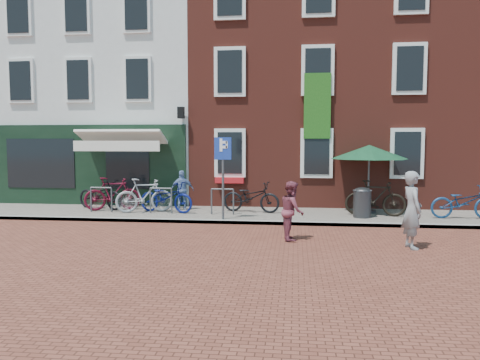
# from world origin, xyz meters

# --- Properties ---
(ground) EXTENTS (80.00, 80.00, 0.00)m
(ground) POSITION_xyz_m (0.00, 0.00, 0.00)
(ground) COLOR brown
(sidewalk) EXTENTS (24.00, 3.00, 0.10)m
(sidewalk) POSITION_xyz_m (1.00, 1.50, 0.05)
(sidewalk) COLOR slate
(sidewalk) RESTS_ON ground
(building_stucco) EXTENTS (8.00, 8.00, 9.00)m
(building_stucco) POSITION_xyz_m (-5.00, 7.00, 4.50)
(building_stucco) COLOR silver
(building_stucco) RESTS_ON ground
(building_brick_mid) EXTENTS (6.00, 8.00, 10.00)m
(building_brick_mid) POSITION_xyz_m (2.00, 7.00, 5.00)
(building_brick_mid) COLOR maroon
(building_brick_mid) RESTS_ON ground
(building_brick_right) EXTENTS (6.00, 8.00, 10.00)m
(building_brick_right) POSITION_xyz_m (8.00, 7.00, 5.00)
(building_brick_right) COLOR maroon
(building_brick_right) RESTS_ON ground
(litter_bin) EXTENTS (0.53, 0.53, 0.98)m
(litter_bin) POSITION_xyz_m (4.81, 1.11, 0.61)
(litter_bin) COLOR #333335
(litter_bin) RESTS_ON sidewalk
(parking_sign) EXTENTS (0.50, 0.08, 2.43)m
(parking_sign) POSITION_xyz_m (0.67, 0.24, 1.77)
(parking_sign) COLOR #4C4C4F
(parking_sign) RESTS_ON sidewalk
(parasol) EXTENTS (2.46, 2.46, 2.29)m
(parasol) POSITION_xyz_m (5.13, 2.10, 2.15)
(parasol) COLOR #4C4C4F
(parasol) RESTS_ON sidewalk
(woman) EXTENTS (0.53, 0.70, 1.75)m
(woman) POSITION_xyz_m (5.40, -2.58, 0.88)
(woman) COLOR gray
(woman) RESTS_ON ground
(boy) EXTENTS (0.63, 0.76, 1.45)m
(boy) POSITION_xyz_m (2.71, -1.96, 0.72)
(boy) COLOR brown
(boy) RESTS_ON ground
(cafe_person) EXTENTS (0.84, 0.53, 1.33)m
(cafe_person) POSITION_xyz_m (-1.00, 2.03, 0.77)
(cafe_person) COLOR #6984B8
(cafe_person) RESTS_ON sidewalk
(bicycle_0) EXTENTS (2.01, 1.31, 1.00)m
(bicycle_0) POSITION_xyz_m (-3.82, 1.87, 0.60)
(bicycle_0) COLOR black
(bicycle_0) RESTS_ON sidewalk
(bicycle_1) EXTENTS (1.90, 1.17, 1.11)m
(bicycle_1) POSITION_xyz_m (-3.29, 1.64, 0.65)
(bicycle_1) COLOR #510B1A
(bicycle_1) RESTS_ON sidewalk
(bicycle_2) EXTENTS (2.00, 1.11, 1.00)m
(bicycle_2) POSITION_xyz_m (-1.38, 1.40, 0.60)
(bicycle_2) COLOR navy
(bicycle_2) RESTS_ON sidewalk
(bicycle_3) EXTENTS (1.90, 1.20, 1.11)m
(bicycle_3) POSITION_xyz_m (-2.09, 1.33, 0.65)
(bicycle_3) COLOR #939395
(bicycle_3) RESTS_ON sidewalk
(bicycle_4) EXTENTS (1.99, 1.04, 1.00)m
(bicycle_4) POSITION_xyz_m (1.36, 1.77, 0.60)
(bicycle_4) COLOR black
(bicycle_4) RESTS_ON sidewalk
(bicycle_5) EXTENTS (1.90, 0.83, 1.11)m
(bicycle_5) POSITION_xyz_m (5.25, 1.45, 0.65)
(bicycle_5) COLOR black
(bicycle_5) RESTS_ON sidewalk
(bicycle_6) EXTENTS (1.91, 0.70, 1.00)m
(bicycle_6) POSITION_xyz_m (7.78, 1.20, 0.60)
(bicycle_6) COLOR navy
(bicycle_6) RESTS_ON sidewalk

